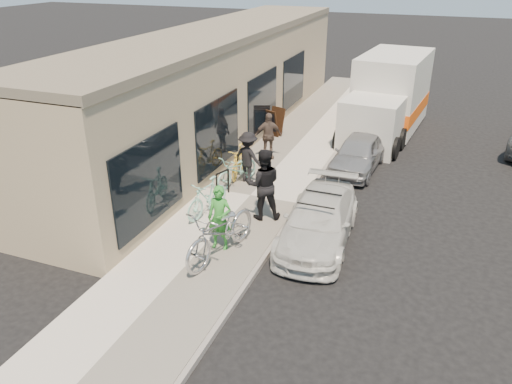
% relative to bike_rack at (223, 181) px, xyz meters
% --- Properties ---
extents(ground, '(120.00, 120.00, 0.00)m').
position_rel_bike_rack_xyz_m(ground, '(2.76, -2.70, -0.62)').
color(ground, black).
rests_on(ground, ground).
extents(sidewalk, '(3.00, 34.00, 0.15)m').
position_rel_bike_rack_xyz_m(sidewalk, '(0.76, 0.30, -0.55)').
color(sidewalk, beige).
rests_on(sidewalk, ground).
extents(curb, '(0.12, 34.00, 0.13)m').
position_rel_bike_rack_xyz_m(curb, '(2.31, 0.30, -0.56)').
color(curb, gray).
rests_on(curb, ground).
extents(storefront, '(3.60, 20.00, 4.22)m').
position_rel_bike_rack_xyz_m(storefront, '(-2.48, 5.29, 1.50)').
color(storefront, tan).
rests_on(storefront, ground).
extents(bike_rack, '(0.21, 0.53, 0.78)m').
position_rel_bike_rack_xyz_m(bike_rack, '(0.00, 0.00, 0.00)').
color(bike_rack, black).
rests_on(bike_rack, sidewalk).
extents(sandwich_board, '(0.86, 0.86, 1.08)m').
position_rel_bike_rack_xyz_m(sandwich_board, '(-0.44, 5.79, 0.08)').
color(sandwich_board, black).
rests_on(sandwich_board, sidewalk).
extents(sedan_white, '(1.90, 4.17, 1.22)m').
position_rel_bike_rack_xyz_m(sedan_white, '(3.28, -1.30, -0.03)').
color(sedan_white, silver).
rests_on(sedan_white, ground).
extents(sedan_silver, '(1.64, 3.59, 1.19)m').
position_rel_bike_rack_xyz_m(sedan_silver, '(3.31, 3.81, -0.03)').
color(sedan_silver, '#96979B').
rests_on(sedan_silver, ground).
extents(moving_truck, '(2.95, 6.51, 3.11)m').
position_rel_bike_rack_xyz_m(moving_truck, '(3.61, 8.38, 0.76)').
color(moving_truck, beige).
rests_on(moving_truck, ground).
extents(tandem_bike, '(1.38, 2.65, 1.33)m').
position_rel_bike_rack_xyz_m(tandem_bike, '(1.38, -3.08, 0.19)').
color(tandem_bike, '#B7B7B9').
rests_on(tandem_bike, sidewalk).
extents(woman_rider, '(0.62, 0.43, 1.63)m').
position_rel_bike_rack_xyz_m(woman_rider, '(1.18, -2.73, 0.34)').
color(woman_rider, '#308D2F').
rests_on(woman_rider, sidewalk).
extents(man_standing, '(1.19, 1.08, 1.98)m').
position_rel_bike_rack_xyz_m(man_standing, '(1.61, -0.88, 0.52)').
color(man_standing, black).
rests_on(man_standing, sidewalk).
extents(cruiser_bike_a, '(0.83, 1.78, 1.03)m').
position_rel_bike_rack_xyz_m(cruiser_bike_a, '(0.11, -1.25, 0.04)').
color(cruiser_bike_a, '#91D8C1').
rests_on(cruiser_bike_a, sidewalk).
extents(cruiser_bike_b, '(1.14, 1.94, 0.96)m').
position_rel_bike_rack_xyz_m(cruiser_bike_b, '(0.09, 0.92, 0.01)').
color(cruiser_bike_b, '#91D8C1').
rests_on(cruiser_bike_b, sidewalk).
extents(cruiser_bike_c, '(0.72, 1.71, 1.00)m').
position_rel_bike_rack_xyz_m(cruiser_bike_c, '(-0.14, 1.55, 0.03)').
color(cruiser_bike_c, yellow).
rests_on(cruiser_bike_c, sidewalk).
extents(bystander_a, '(1.17, 0.86, 1.63)m').
position_rel_bike_rack_xyz_m(bystander_a, '(0.32, 1.24, 0.34)').
color(bystander_a, black).
rests_on(bystander_a, sidewalk).
extents(bystander_b, '(1.02, 0.87, 1.64)m').
position_rel_bike_rack_xyz_m(bystander_b, '(0.21, 3.38, 0.35)').
color(bystander_b, brown).
rests_on(bystander_b, sidewalk).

